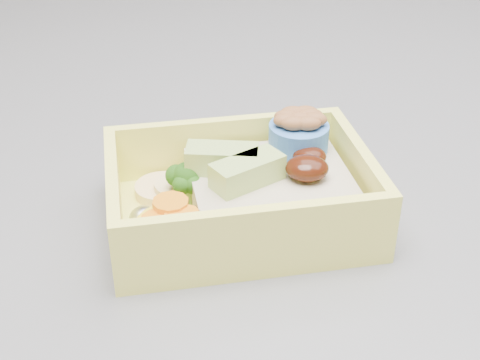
{
  "coord_description": "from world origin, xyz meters",
  "views": [
    {
      "loc": [
        -0.14,
        -0.54,
        1.17
      ],
      "look_at": [
        -0.15,
        -0.19,
        0.95
      ],
      "focal_mm": 50.0,
      "sensor_mm": 36.0,
      "label": 1
    }
  ],
  "objects": [
    {
      "name": "bento_box",
      "position": [
        -0.15,
        -0.19,
        0.94
      ],
      "size": [
        0.19,
        0.15,
        0.06
      ],
      "rotation": [
        0.0,
        0.0,
        0.22
      ],
      "color": "#F6F365",
      "rests_on": "island"
    }
  ]
}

